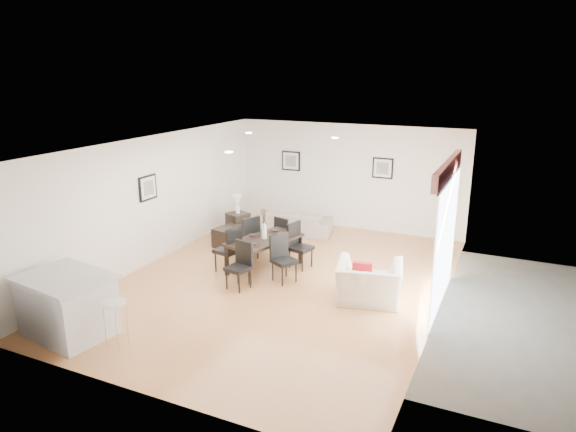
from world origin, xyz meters
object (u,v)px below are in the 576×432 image
at_px(dining_chair_wnear, 230,246).
at_px(side_table, 238,225).
at_px(dining_table, 264,242).
at_px(coffee_table, 239,239).
at_px(kitchen_island, 68,305).
at_px(dining_chair_efar, 298,243).
at_px(sofa, 290,222).
at_px(armchair, 369,282).
at_px(dining_chair_foot, 284,233).
at_px(dining_chair_head, 241,262).
at_px(bar_stool, 114,308).
at_px(dining_chair_enear, 282,255).
at_px(dining_chair_wfar, 249,236).

bearing_deg(dining_chair_wnear, side_table, -143.37).
bearing_deg(dining_table, coffee_table, 159.28).
bearing_deg(kitchen_island, dining_chair_efar, 71.25).
height_order(sofa, kitchen_island, kitchen_island).
xyz_separation_m(dining_table, kitchen_island, (-1.54, -3.69, -0.11)).
bearing_deg(armchair, dining_chair_foot, -45.70).
bearing_deg(dining_chair_head, bar_stool, -90.72).
bearing_deg(dining_chair_foot, dining_chair_enear, 130.71).
bearing_deg(sofa, dining_chair_wnear, 77.49).
relative_size(dining_table, dining_chair_enear, 1.91).
relative_size(dining_chair_wfar, dining_chair_foot, 1.13).
distance_m(side_table, bar_stool, 5.44).
relative_size(dining_chair_wfar, kitchen_island, 0.64).
height_order(sofa, dining_chair_wnear, dining_chair_wnear).
xyz_separation_m(dining_chair_enear, kitchen_island, (-2.12, -3.32, -0.03)).
xyz_separation_m(armchair, dining_chair_head, (-2.39, -0.40, 0.14)).
height_order(dining_chair_efar, side_table, dining_chair_efar).
distance_m(dining_chair_wnear, coffee_table, 1.45).
relative_size(dining_chair_wnear, dining_chair_enear, 1.06).
xyz_separation_m(side_table, bar_stool, (1.00, -5.33, 0.33)).
bearing_deg(bar_stool, armchair, 46.02).
xyz_separation_m(dining_chair_head, side_table, (-1.60, 2.65, -0.20)).
relative_size(dining_chair_head, kitchen_island, 0.59).
xyz_separation_m(dining_chair_head, kitchen_island, (-1.56, -2.69, -0.01)).
relative_size(dining_table, dining_chair_efar, 1.87).
bearing_deg(dining_chair_enear, side_table, 76.16).
xyz_separation_m(dining_chair_foot, kitchen_island, (-1.52, -4.69, 0.01)).
xyz_separation_m(dining_chair_foot, side_table, (-1.56, 0.65, -0.18)).
xyz_separation_m(dining_chair_wfar, bar_stool, (-0.01, -4.05, 0.09)).
relative_size(dining_chair_wnear, dining_chair_foot, 1.14).
distance_m(dining_chair_wfar, dining_chair_head, 1.48).
height_order(dining_chair_efar, bar_stool, dining_chair_efar).
relative_size(dining_chair_wfar, bar_stool, 1.32).
relative_size(sofa, dining_table, 1.16).
height_order(dining_chair_foot, bar_stool, dining_chair_foot).
relative_size(coffee_table, kitchen_island, 0.74).
distance_m(dining_chair_efar, coffee_table, 1.77).
relative_size(armchair, dining_chair_wnear, 1.14).
bearing_deg(armchair, sofa, -58.32).
relative_size(armchair, dining_chair_enear, 1.21).
relative_size(sofa, side_table, 3.39).
relative_size(kitchen_island, bar_stool, 2.07).
relative_size(dining_chair_foot, kitchen_island, 0.56).
relative_size(dining_chair_efar, bar_stool, 1.29).
relative_size(dining_chair_enear, bar_stool, 1.26).
xyz_separation_m(dining_table, dining_chair_wnear, (-0.56, -0.42, -0.05)).
distance_m(dining_chair_wfar, coffee_table, 0.82).
bearing_deg(kitchen_island, bar_stool, 8.43).
bearing_deg(dining_chair_foot, sofa, -53.98).
relative_size(dining_chair_efar, kitchen_island, 0.62).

